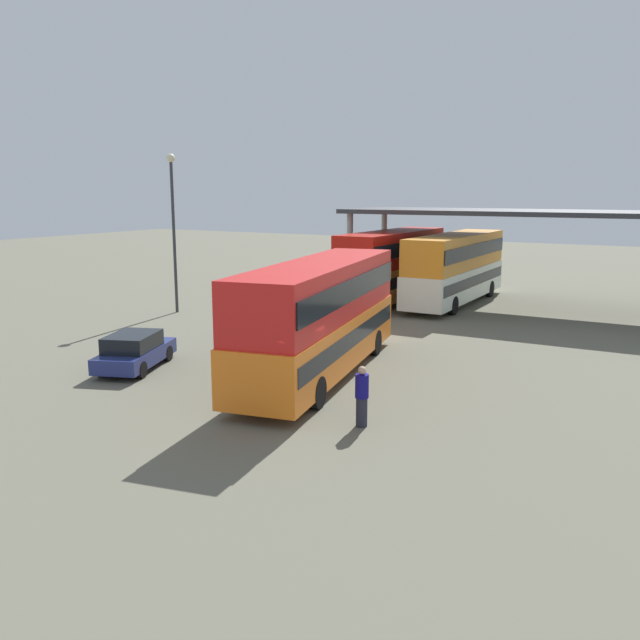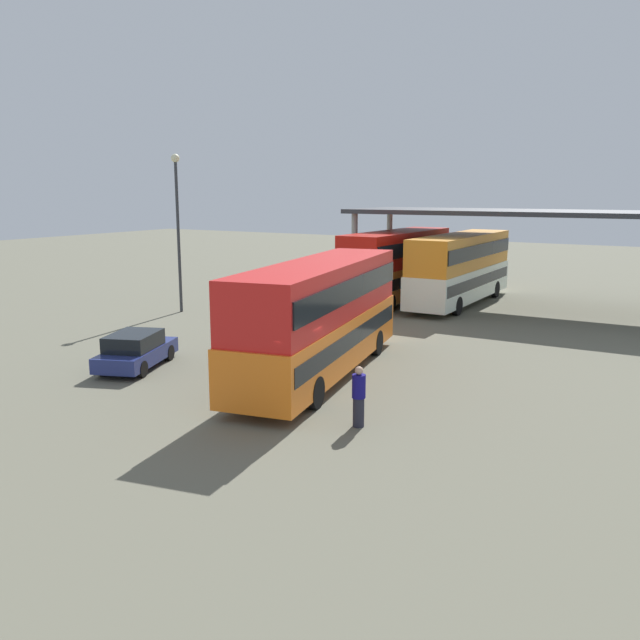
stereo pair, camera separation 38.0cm
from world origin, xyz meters
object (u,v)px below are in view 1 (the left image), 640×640
at_px(double_decker_main, 320,314).
at_px(parked_hatchback, 135,351).
at_px(lamppost_tall, 173,215).
at_px(pedestrian_waiting, 362,396).
at_px(double_decker_near_canopy, 392,263).
at_px(double_decker_mid_row, 456,266).

height_order(double_decker_main, parked_hatchback, double_decker_main).
xyz_separation_m(lamppost_tall, pedestrian_waiting, (16.47, -10.93, -4.34)).
xyz_separation_m(parked_hatchback, double_decker_near_canopy, (2.25, 18.42, 1.61)).
bearing_deg(pedestrian_waiting, parked_hatchback, 1.20).
bearing_deg(pedestrian_waiting, double_decker_main, -39.18).
height_order(parked_hatchback, lamppost_tall, lamppost_tall).
bearing_deg(double_decker_main, double_decker_mid_row, -8.24).
xyz_separation_m(double_decker_main, double_decker_mid_row, (-0.69, 17.07, -0.01)).
bearing_deg(double_decker_near_canopy, pedestrian_waiting, -157.95).
xyz_separation_m(double_decker_main, pedestrian_waiting, (3.60, -3.99, -1.36)).
bearing_deg(double_decker_main, double_decker_near_canopy, 4.00).
bearing_deg(pedestrian_waiting, double_decker_near_canopy, -59.96).
bearing_deg(double_decker_near_canopy, lamppost_tall, 135.84).
bearing_deg(pedestrian_waiting, lamppost_tall, -24.82).
bearing_deg(double_decker_mid_row, double_decker_main, -177.45).
height_order(double_decker_main, pedestrian_waiting, double_decker_main).
bearing_deg(pedestrian_waiting, double_decker_mid_row, -69.74).
bearing_deg(lamppost_tall, pedestrian_waiting, -33.57).
xyz_separation_m(double_decker_near_canopy, double_decker_mid_row, (3.40, 1.32, -0.07)).
bearing_deg(parked_hatchback, double_decker_mid_row, -36.59).
distance_m(double_decker_near_canopy, pedestrian_waiting, 21.23).
relative_size(double_decker_near_canopy, pedestrian_waiting, 6.07).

